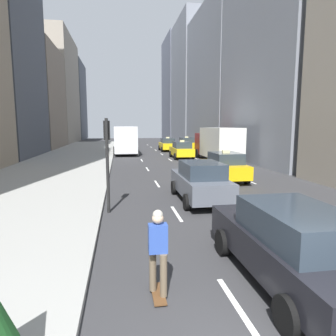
{
  "coord_description": "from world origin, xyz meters",
  "views": [
    {
      "loc": [
        -2.28,
        -2.84,
        3.31
      ],
      "look_at": [
        0.03,
        11.46,
        1.27
      ],
      "focal_mm": 32.0,
      "sensor_mm": 36.0,
      "label": 1
    }
  ],
  "objects_px": {
    "taxi_lead": "(167,144)",
    "city_bus": "(125,138)",
    "taxi_fourth": "(224,166)",
    "traffic_light_pole": "(107,150)",
    "taxi_second": "(186,144)",
    "taxi_third": "(182,150)",
    "skateboarder": "(158,249)",
    "sedan_silver_behind": "(200,181)",
    "box_truck": "(217,143)",
    "sedan_black_near": "(291,244)"
  },
  "relations": [
    {
      "from": "sedan_silver_behind",
      "to": "box_truck",
      "type": "distance_m",
      "value": 15.59
    },
    {
      "from": "sedan_silver_behind",
      "to": "taxi_second",
      "type": "bearing_deg",
      "value": 78.63
    },
    {
      "from": "box_truck",
      "to": "traffic_light_pole",
      "type": "relative_size",
      "value": 2.33
    },
    {
      "from": "sedan_black_near",
      "to": "taxi_third",
      "type": "bearing_deg",
      "value": 83.51
    },
    {
      "from": "taxi_third",
      "to": "traffic_light_pole",
      "type": "relative_size",
      "value": 1.22
    },
    {
      "from": "box_truck",
      "to": "taxi_third",
      "type": "bearing_deg",
      "value": 133.41
    },
    {
      "from": "taxi_lead",
      "to": "skateboarder",
      "type": "distance_m",
      "value": 34.34
    },
    {
      "from": "taxi_second",
      "to": "city_bus",
      "type": "distance_m",
      "value": 8.88
    },
    {
      "from": "sedan_silver_behind",
      "to": "traffic_light_pole",
      "type": "distance_m",
      "value": 4.37
    },
    {
      "from": "city_bus",
      "to": "taxi_fourth",
      "type": "bearing_deg",
      "value": -74.67
    },
    {
      "from": "taxi_lead",
      "to": "city_bus",
      "type": "bearing_deg",
      "value": -164.62
    },
    {
      "from": "sedan_silver_behind",
      "to": "skateboarder",
      "type": "relative_size",
      "value": 2.62
    },
    {
      "from": "sedan_black_near",
      "to": "sedan_silver_behind",
      "type": "xyz_separation_m",
      "value": [
        0.0,
        7.14,
        0.03
      ]
    },
    {
      "from": "taxi_third",
      "to": "city_bus",
      "type": "xyz_separation_m",
      "value": [
        -5.61,
        7.68,
        0.91
      ]
    },
    {
      "from": "sedan_silver_behind",
      "to": "box_truck",
      "type": "xyz_separation_m",
      "value": [
        5.6,
        14.52,
        0.81
      ]
    },
    {
      "from": "taxi_second",
      "to": "taxi_fourth",
      "type": "bearing_deg",
      "value": -96.89
    },
    {
      "from": "taxi_lead",
      "to": "box_truck",
      "type": "bearing_deg",
      "value": -77.06
    },
    {
      "from": "taxi_lead",
      "to": "traffic_light_pole",
      "type": "height_order",
      "value": "traffic_light_pole"
    },
    {
      "from": "city_bus",
      "to": "skateboarder",
      "type": "distance_m",
      "value": 32.34
    },
    {
      "from": "taxi_lead",
      "to": "taxi_third",
      "type": "bearing_deg",
      "value": -90.0
    },
    {
      "from": "sedan_silver_behind",
      "to": "skateboarder",
      "type": "height_order",
      "value": "sedan_silver_behind"
    },
    {
      "from": "sedan_black_near",
      "to": "skateboarder",
      "type": "height_order",
      "value": "skateboarder"
    },
    {
      "from": "taxi_third",
      "to": "taxi_fourth",
      "type": "relative_size",
      "value": 1.0
    },
    {
      "from": "sedan_black_near",
      "to": "city_bus",
      "type": "xyz_separation_m",
      "value": [
        -2.81,
        32.31,
        0.92
      ]
    },
    {
      "from": "taxi_lead",
      "to": "sedan_silver_behind",
      "type": "relative_size",
      "value": 0.96
    },
    {
      "from": "box_truck",
      "to": "skateboarder",
      "type": "relative_size",
      "value": 4.81
    },
    {
      "from": "taxi_second",
      "to": "sedan_black_near",
      "type": "bearing_deg",
      "value": -99.09
    },
    {
      "from": "taxi_second",
      "to": "taxi_third",
      "type": "height_order",
      "value": "same"
    },
    {
      "from": "skateboarder",
      "to": "taxi_third",
      "type": "bearing_deg",
      "value": 77.21
    },
    {
      "from": "taxi_second",
      "to": "taxi_third",
      "type": "xyz_separation_m",
      "value": [
        -2.8,
        -10.36,
        0.0
      ]
    },
    {
      "from": "sedan_silver_behind",
      "to": "box_truck",
      "type": "relative_size",
      "value": 0.55
    },
    {
      "from": "skateboarder",
      "to": "city_bus",
      "type": "bearing_deg",
      "value": 90.03
    },
    {
      "from": "city_bus",
      "to": "traffic_light_pole",
      "type": "relative_size",
      "value": 3.23
    },
    {
      "from": "taxi_fourth",
      "to": "traffic_light_pole",
      "type": "bearing_deg",
      "value": -139.45
    },
    {
      "from": "taxi_lead",
      "to": "city_bus",
      "type": "xyz_separation_m",
      "value": [
        -5.61,
        -1.54,
        0.91
      ]
    },
    {
      "from": "taxi_fourth",
      "to": "skateboarder",
      "type": "bearing_deg",
      "value": -115.27
    },
    {
      "from": "taxi_third",
      "to": "taxi_fourth",
      "type": "xyz_separation_m",
      "value": [
        0.0,
        -12.79,
        0.0
      ]
    },
    {
      "from": "sedan_silver_behind",
      "to": "box_truck",
      "type": "bearing_deg",
      "value": 68.91
    },
    {
      "from": "sedan_silver_behind",
      "to": "taxi_lead",
      "type": "bearing_deg",
      "value": 84.02
    },
    {
      "from": "taxi_third",
      "to": "city_bus",
      "type": "distance_m",
      "value": 9.56
    },
    {
      "from": "taxi_fourth",
      "to": "sedan_silver_behind",
      "type": "xyz_separation_m",
      "value": [
        -2.8,
        -4.69,
        0.01
      ]
    },
    {
      "from": "taxi_third",
      "to": "sedan_black_near",
      "type": "distance_m",
      "value": 24.78
    },
    {
      "from": "taxi_fourth",
      "to": "city_bus",
      "type": "bearing_deg",
      "value": 105.33
    },
    {
      "from": "taxi_fourth",
      "to": "city_bus",
      "type": "height_order",
      "value": "city_bus"
    },
    {
      "from": "sedan_silver_behind",
      "to": "city_bus",
      "type": "bearing_deg",
      "value": 96.38
    },
    {
      "from": "sedan_black_near",
      "to": "skateboarder",
      "type": "relative_size",
      "value": 2.83
    },
    {
      "from": "city_bus",
      "to": "skateboarder",
      "type": "bearing_deg",
      "value": -89.97
    },
    {
      "from": "taxi_lead",
      "to": "city_bus",
      "type": "relative_size",
      "value": 0.38
    },
    {
      "from": "sedan_silver_behind",
      "to": "traffic_light_pole",
      "type": "bearing_deg",
      "value": -164.61
    },
    {
      "from": "taxi_third",
      "to": "city_bus",
      "type": "relative_size",
      "value": 0.38
    }
  ]
}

